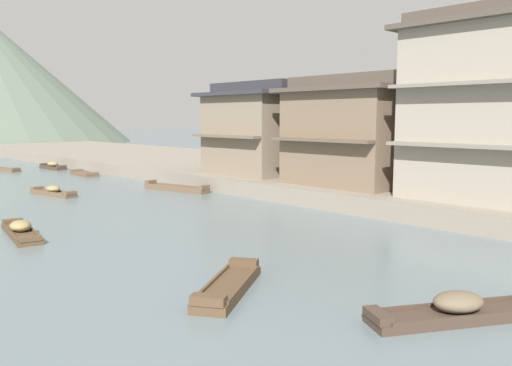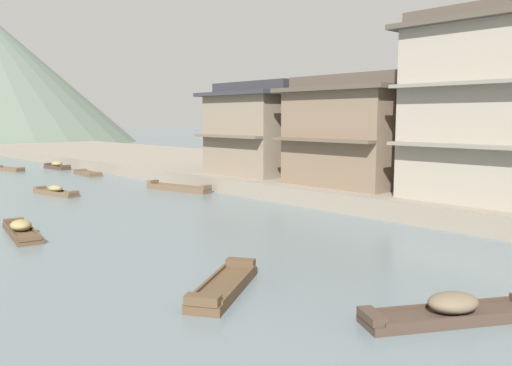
{
  "view_description": "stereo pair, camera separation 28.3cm",
  "coord_description": "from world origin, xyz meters",
  "px_view_note": "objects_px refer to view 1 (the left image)",
  "views": [
    {
      "loc": [
        -12.79,
        3.86,
        4.71
      ],
      "look_at": [
        3.28,
        21.13,
        1.77
      ],
      "focal_mm": 36.81,
      "sensor_mm": 36.0,
      "label": 1
    },
    {
      "loc": [
        -12.58,
        3.67,
        4.71
      ],
      "look_at": [
        3.28,
        21.13,
        1.77
      ],
      "focal_mm": 36.81,
      "sensor_mm": 36.0,
      "label": 2
    }
  ],
  "objects_px": {
    "house_waterfront_tall": "(355,132)",
    "boat_moored_third": "(21,231)",
    "boat_upstream_distant": "(53,166)",
    "boat_midriver_drifting": "(228,286)",
    "house_waterfront_narrow": "(263,129)",
    "boat_moored_nearest": "(176,188)",
    "house_waterfront_second": "(494,106)",
    "boat_crossing_west": "(84,174)",
    "boat_moored_second": "(53,192)",
    "boat_midriver_upstream": "(4,170)",
    "boat_moored_far": "(458,310)"
  },
  "relations": [
    {
      "from": "boat_moored_third",
      "to": "boat_crossing_west",
      "type": "xyz_separation_m",
      "value": [
        11.67,
        19.41,
        -0.08
      ]
    },
    {
      "from": "house_waterfront_tall",
      "to": "house_waterfront_narrow",
      "type": "xyz_separation_m",
      "value": [
        0.23,
        7.84,
        0.0
      ]
    },
    {
      "from": "boat_midriver_drifting",
      "to": "house_waterfront_second",
      "type": "height_order",
      "value": "house_waterfront_second"
    },
    {
      "from": "boat_midriver_upstream",
      "to": "boat_moored_far",
      "type": "bearing_deg",
      "value": -94.8
    },
    {
      "from": "boat_moored_far",
      "to": "boat_crossing_west",
      "type": "distance_m",
      "value": 36.3
    },
    {
      "from": "house_waterfront_second",
      "to": "house_waterfront_tall",
      "type": "bearing_deg",
      "value": 87.36
    },
    {
      "from": "boat_moored_nearest",
      "to": "boat_crossing_west",
      "type": "height_order",
      "value": "boat_moored_nearest"
    },
    {
      "from": "boat_moored_nearest",
      "to": "boat_moored_second",
      "type": "bearing_deg",
      "value": 152.2
    },
    {
      "from": "boat_crossing_west",
      "to": "house_waterfront_narrow",
      "type": "height_order",
      "value": "house_waterfront_narrow"
    },
    {
      "from": "boat_moored_nearest",
      "to": "boat_midriver_drifting",
      "type": "bearing_deg",
      "value": -120.42
    },
    {
      "from": "boat_upstream_distant",
      "to": "house_waterfront_narrow",
      "type": "bearing_deg",
      "value": -75.42
    },
    {
      "from": "boat_moored_third",
      "to": "house_waterfront_tall",
      "type": "bearing_deg",
      "value": -11.22
    },
    {
      "from": "boat_midriver_upstream",
      "to": "house_waterfront_second",
      "type": "bearing_deg",
      "value": -77.01
    },
    {
      "from": "boat_midriver_drifting",
      "to": "boat_moored_second",
      "type": "bearing_deg",
      "value": 80.07
    },
    {
      "from": "boat_midriver_drifting",
      "to": "house_waterfront_narrow",
      "type": "distance_m",
      "value": 22.46
    },
    {
      "from": "boat_moored_nearest",
      "to": "boat_midriver_upstream",
      "type": "xyz_separation_m",
      "value": [
        -3.96,
        21.02,
        -0.04
      ]
    },
    {
      "from": "boat_upstream_distant",
      "to": "boat_midriver_upstream",
      "type": "bearing_deg",
      "value": 162.45
    },
    {
      "from": "boat_moored_second",
      "to": "boat_midriver_drifting",
      "type": "height_order",
      "value": "boat_moored_second"
    },
    {
      "from": "boat_moored_second",
      "to": "boat_midriver_upstream",
      "type": "relative_size",
      "value": 1.02
    },
    {
      "from": "boat_moored_second",
      "to": "boat_moored_far",
      "type": "distance_m",
      "value": 26.25
    },
    {
      "from": "house_waterfront_second",
      "to": "house_waterfront_tall",
      "type": "distance_m",
      "value": 8.06
    },
    {
      "from": "boat_moored_nearest",
      "to": "boat_crossing_west",
      "type": "bearing_deg",
      "value": 91.39
    },
    {
      "from": "house_waterfront_narrow",
      "to": "boat_moored_second",
      "type": "bearing_deg",
      "value": 155.1
    },
    {
      "from": "boat_crossing_west",
      "to": "boat_moored_nearest",
      "type": "bearing_deg",
      "value": -88.61
    },
    {
      "from": "boat_moored_second",
      "to": "boat_midriver_upstream",
      "type": "xyz_separation_m",
      "value": [
        2.67,
        17.52,
        -0.08
      ]
    },
    {
      "from": "boat_midriver_upstream",
      "to": "boat_crossing_west",
      "type": "distance_m",
      "value": 8.98
    },
    {
      "from": "boat_moored_second",
      "to": "house_waterfront_second",
      "type": "distance_m",
      "value": 24.95
    },
    {
      "from": "boat_midriver_upstream",
      "to": "house_waterfront_second",
      "type": "height_order",
      "value": "house_waterfront_second"
    },
    {
      "from": "house_waterfront_tall",
      "to": "boat_moored_third",
      "type": "bearing_deg",
      "value": 168.78
    },
    {
      "from": "boat_upstream_distant",
      "to": "house_waterfront_tall",
      "type": "height_order",
      "value": "house_waterfront_tall"
    },
    {
      "from": "boat_moored_nearest",
      "to": "house_waterfront_second",
      "type": "height_order",
      "value": "house_waterfront_second"
    },
    {
      "from": "boat_crossing_west",
      "to": "house_waterfront_narrow",
      "type": "xyz_separation_m",
      "value": [
        5.95,
        -15.01,
        3.8
      ]
    },
    {
      "from": "house_waterfront_second",
      "to": "boat_midriver_drifting",
      "type": "bearing_deg",
      "value": 178.42
    },
    {
      "from": "house_waterfront_narrow",
      "to": "boat_midriver_drifting",
      "type": "bearing_deg",
      "value": -136.06
    },
    {
      "from": "boat_crossing_west",
      "to": "boat_upstream_distant",
      "type": "bearing_deg",
      "value": 88.15
    },
    {
      "from": "boat_moored_third",
      "to": "boat_upstream_distant",
      "type": "height_order",
      "value": "boat_upstream_distant"
    },
    {
      "from": "boat_crossing_west",
      "to": "house_waterfront_tall",
      "type": "distance_m",
      "value": 23.86
    },
    {
      "from": "boat_midriver_upstream",
      "to": "boat_moored_third",
      "type": "bearing_deg",
      "value": -106.22
    },
    {
      "from": "boat_moored_nearest",
      "to": "boat_upstream_distant",
      "type": "xyz_separation_m",
      "value": [
        -0.09,
        19.79,
        0.1
      ]
    },
    {
      "from": "boat_moored_nearest",
      "to": "house_waterfront_second",
      "type": "xyz_separation_m",
      "value": [
        5.04,
        -17.99,
        5.05
      ]
    },
    {
      "from": "boat_moored_far",
      "to": "house_waterfront_tall",
      "type": "xyz_separation_m",
      "value": [
        13.04,
        12.69,
        3.69
      ]
    },
    {
      "from": "boat_midriver_upstream",
      "to": "boat_upstream_distant",
      "type": "height_order",
      "value": "boat_upstream_distant"
    },
    {
      "from": "boat_moored_nearest",
      "to": "house_waterfront_narrow",
      "type": "relative_size",
      "value": 0.72
    },
    {
      "from": "house_waterfront_tall",
      "to": "house_waterfront_narrow",
      "type": "distance_m",
      "value": 7.85
    },
    {
      "from": "house_waterfront_second",
      "to": "house_waterfront_tall",
      "type": "relative_size",
      "value": 1.17
    },
    {
      "from": "boat_moored_third",
      "to": "house_waterfront_second",
      "type": "relative_size",
      "value": 0.51
    },
    {
      "from": "boat_moored_nearest",
      "to": "boat_moored_second",
      "type": "height_order",
      "value": "boat_moored_second"
    },
    {
      "from": "boat_moored_third",
      "to": "house_waterfront_narrow",
      "type": "relative_size",
      "value": 0.62
    },
    {
      "from": "boat_moored_far",
      "to": "boat_midriver_drifting",
      "type": "height_order",
      "value": "boat_moored_far"
    },
    {
      "from": "boat_midriver_drifting",
      "to": "house_waterfront_narrow",
      "type": "relative_size",
      "value": 0.5
    }
  ]
}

